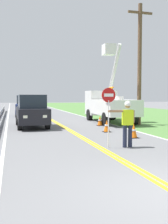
% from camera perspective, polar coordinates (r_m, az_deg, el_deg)
% --- Properties ---
extents(grass_verge_right, '(16.00, 110.00, 0.01)m').
position_cam_1_polar(grass_verge_right, '(28.80, 15.52, -0.65)').
color(grass_verge_right, '#517F3D').
rests_on(grass_verge_right, ground).
extents(centerline_yellow_left, '(0.11, 110.00, 0.01)m').
position_cam_1_polar(centerline_yellow_left, '(24.85, -8.22, -1.19)').
color(centerline_yellow_left, yellow).
rests_on(centerline_yellow_left, ground).
extents(centerline_yellow_right, '(0.11, 110.00, 0.01)m').
position_cam_1_polar(centerline_yellow_right, '(24.87, -7.81, -1.18)').
color(centerline_yellow_right, yellow).
rests_on(centerline_yellow_right, ground).
extents(edge_line_right, '(0.12, 110.00, 0.01)m').
position_cam_1_polar(edge_line_right, '(25.59, 0.00, -1.02)').
color(edge_line_right, silver).
rests_on(edge_line_right, ground).
extents(edge_line_left, '(0.12, 110.00, 0.01)m').
position_cam_1_polar(edge_line_left, '(24.64, -16.34, -1.33)').
color(edge_line_left, silver).
rests_on(edge_line_left, ground).
extents(flagger_worker, '(1.09, 0.27, 1.83)m').
position_cam_1_polar(flagger_worker, '(10.33, 9.47, -1.91)').
color(flagger_worker, '#1E2338').
rests_on(flagger_worker, ground).
extents(stop_sign_paddle, '(0.56, 0.04, 2.33)m').
position_cam_1_polar(stop_sign_paddle, '(10.04, 5.40, 1.76)').
color(stop_sign_paddle, silver).
rests_on(stop_sign_paddle, ground).
extents(utility_bucket_truck, '(2.87, 6.88, 5.95)m').
position_cam_1_polar(utility_bucket_truck, '(20.33, 5.28, 1.83)').
color(utility_bucket_truck, white).
rests_on(utility_bucket_truck, ground).
extents(oncoming_suv_nearest, '(1.96, 4.63, 2.10)m').
position_cam_1_polar(oncoming_suv_nearest, '(17.30, -11.41, 0.26)').
color(oncoming_suv_nearest, black).
rests_on(oncoming_suv_nearest, ground).
extents(oncoming_suv_second, '(2.09, 4.68, 2.10)m').
position_cam_1_polar(oncoming_suv_second, '(26.82, -12.67, 1.36)').
color(oncoming_suv_second, navy).
rests_on(oncoming_suv_second, ground).
extents(utility_pole_near, '(1.80, 0.28, 8.35)m').
position_cam_1_polar(utility_pole_near, '(18.80, 12.07, 10.57)').
color(utility_pole_near, brown).
rests_on(utility_pole_near, ground).
extents(traffic_cone_lead, '(0.40, 0.40, 0.70)m').
position_cam_1_polar(traffic_cone_lead, '(12.77, 10.83, -4.11)').
color(traffic_cone_lead, orange).
rests_on(traffic_cone_lead, ground).
extents(traffic_cone_mid, '(0.40, 0.40, 0.70)m').
position_cam_1_polar(traffic_cone_mid, '(14.68, 5.01, -3.08)').
color(traffic_cone_mid, orange).
rests_on(traffic_cone_mid, ground).
extents(traffic_cone_tail, '(0.40, 0.40, 0.70)m').
position_cam_1_polar(traffic_cone_tail, '(17.81, 3.52, -1.92)').
color(traffic_cone_tail, orange).
rests_on(traffic_cone_tail, ground).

